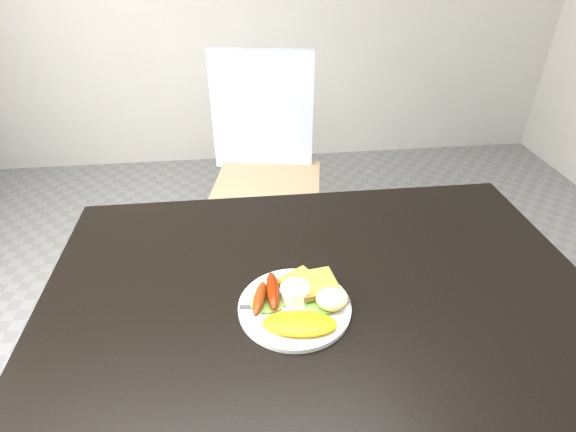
# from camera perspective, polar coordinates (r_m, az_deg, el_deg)

# --- Properties ---
(dining_table) EXTENTS (1.20, 0.80, 0.04)m
(dining_table) POSITION_cam_1_polar(r_m,az_deg,el_deg) (1.01, 4.07, -9.71)
(dining_table) COLOR black
(dining_table) RESTS_ON ground
(dining_chair) EXTENTS (0.52, 0.52, 0.05)m
(dining_chair) POSITION_cam_1_polar(r_m,az_deg,el_deg) (1.96, -2.63, 3.65)
(dining_chair) COLOR tan
(dining_chair) RESTS_ON ground
(person) EXTENTS (0.55, 0.46, 1.32)m
(person) POSITION_cam_1_polar(r_m,az_deg,el_deg) (1.48, 2.13, 2.33)
(person) COLOR navy
(person) RESTS_ON ground
(plate) EXTENTS (0.23, 0.23, 0.01)m
(plate) POSITION_cam_1_polar(r_m,az_deg,el_deg) (0.94, 0.85, -11.49)
(plate) COLOR white
(plate) RESTS_ON dining_table
(lettuce_left) EXTENTS (0.08, 0.07, 0.01)m
(lettuce_left) POSITION_cam_1_polar(r_m,az_deg,el_deg) (0.94, -2.57, -10.74)
(lettuce_left) COLOR #6EA03B
(lettuce_left) RESTS_ON plate
(lettuce_right) EXTENTS (0.10, 0.09, 0.01)m
(lettuce_right) POSITION_cam_1_polar(r_m,az_deg,el_deg) (0.94, 4.35, -10.88)
(lettuce_right) COLOR #4B9B2C
(lettuce_right) RESTS_ON plate
(omelette) EXTENTS (0.15, 0.09, 0.02)m
(omelette) POSITION_cam_1_polar(r_m,az_deg,el_deg) (0.89, 1.48, -13.50)
(omelette) COLOR orange
(omelette) RESTS_ON plate
(sausage_a) EXTENTS (0.05, 0.10, 0.02)m
(sausage_a) POSITION_cam_1_polar(r_m,az_deg,el_deg) (0.92, -3.63, -10.39)
(sausage_a) COLOR #6A3408
(sausage_a) RESTS_ON lettuce_left
(sausage_b) EXTENTS (0.03, 0.11, 0.03)m
(sausage_b) POSITION_cam_1_polar(r_m,az_deg,el_deg) (0.94, -1.94, -9.47)
(sausage_b) COLOR maroon
(sausage_b) RESTS_ON lettuce_left
(ramekin) EXTENTS (0.07, 0.07, 0.03)m
(ramekin) POSITION_cam_1_polar(r_m,az_deg,el_deg) (0.94, 0.91, -9.78)
(ramekin) COLOR white
(ramekin) RESTS_ON plate
(toast_a) EXTENTS (0.11, 0.11, 0.01)m
(toast_a) POSITION_cam_1_polar(r_m,az_deg,el_deg) (0.97, 1.64, -8.61)
(toast_a) COLOR olive
(toast_a) RESTS_ON plate
(toast_b) EXTENTS (0.09, 0.09, 0.01)m
(toast_b) POSITION_cam_1_polar(r_m,az_deg,el_deg) (0.96, 3.68, -8.61)
(toast_b) COLOR olive
(toast_b) RESTS_ON toast_a
(potato_salad) EXTENTS (0.08, 0.08, 0.03)m
(potato_salad) POSITION_cam_1_polar(r_m,az_deg,el_deg) (0.92, 5.59, -10.46)
(potato_salad) COLOR #F8FAAD
(potato_salad) RESTS_ON lettuce_right
(fork) EXTENTS (0.17, 0.02, 0.00)m
(fork) POSITION_cam_1_polar(r_m,az_deg,el_deg) (0.93, -0.90, -11.37)
(fork) COLOR #ADAFB7
(fork) RESTS_ON plate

